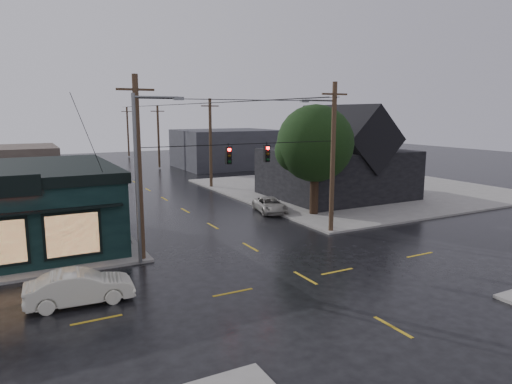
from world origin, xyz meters
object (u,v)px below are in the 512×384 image
utility_pole_ne (331,232)px  sedan_cream (80,287)px  utility_pole_nw (143,261)px  corner_tree (315,144)px  suv_silver (270,205)px

utility_pole_ne → sedan_cream: (-16.83, -4.51, 0.73)m
utility_pole_nw → utility_pole_ne: size_ratio=1.00×
utility_pole_nw → corner_tree: bearing=18.3°
utility_pole_nw → sedan_cream: 5.96m
corner_tree → utility_pole_ne: bearing=-112.6°
corner_tree → utility_pole_nw: size_ratio=0.85×
utility_pole_ne → sedan_cream: 17.44m
utility_pole_nw → suv_silver: utility_pole_nw is taller
corner_tree → suv_silver: corner_tree is taller
corner_tree → sedan_cream: bearing=-153.4°
utility_pole_ne → sedan_cream: bearing=-165.0°
utility_pole_ne → suv_silver: (-0.50, 7.58, 0.61)m
corner_tree → sedan_cream: 21.73m
utility_pole_ne → suv_silver: 7.62m
utility_pole_ne → sedan_cream: size_ratio=2.28×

